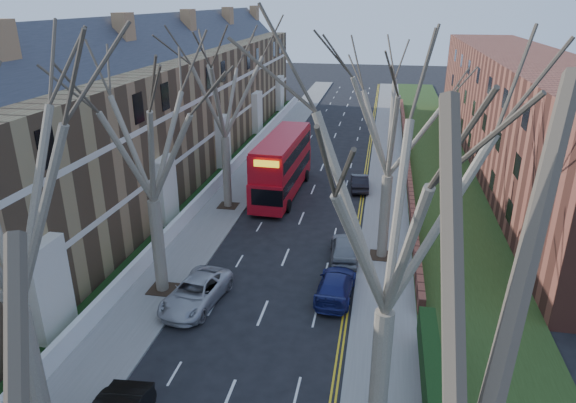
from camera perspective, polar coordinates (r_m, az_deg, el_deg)
The scene contains 15 objects.
pavement_left at distance 48.61m, azimuth -3.24°, elevation 4.28°, with size 3.00×102.00×0.12m, color slate.
pavement_right at distance 47.30m, azimuth 11.06°, elevation 3.41°, with size 3.00×102.00×0.12m, color slate.
terrace_left at distance 42.52m, azimuth -16.19°, elevation 8.56°, with size 9.70×78.00×13.60m.
flats_right at distance 51.43m, azimuth 24.49°, elevation 9.02°, with size 13.97×54.00×10.00m.
front_wall_left at distance 41.60m, azimuth -8.07°, elevation 1.87°, with size 0.30×78.00×1.00m.
grass_verge_right at distance 47.56m, azimuth 16.49°, elevation 3.12°, with size 6.00×102.00×0.06m.
tree_left_far at distance 25.15m, azimuth -15.58°, elevation 8.70°, with size 10.15×10.15×14.22m.
tree_left_dist at distance 36.08m, azimuth -7.32°, elevation 13.54°, with size 10.50×10.50×14.71m.
tree_right_mid at distance 14.89m, azimuth 11.85°, elevation 1.62°, with size 10.50×10.50×14.71m.
tree_right_far at distance 28.53m, azimuth 11.59°, elevation 10.51°, with size 10.15×10.15×14.22m.
double_decker_bus at distance 40.22m, azimuth -0.64°, elevation 3.88°, with size 3.10×11.10×4.60m.
car_left_far at distance 26.77m, azimuth -10.20°, elevation -9.92°, with size 2.25×4.89×1.36m, color #ABACB1.
car_right_near at distance 27.14m, azimuth 5.31°, elevation -9.25°, with size 1.81×4.46×1.29m, color navy.
car_right_mid at distance 30.86m, azimuth 6.26°, elevation -5.14°, with size 1.65×4.11×1.40m, color gray.
car_right_far at distance 42.11m, azimuth 7.95°, elevation 2.15°, with size 1.35×3.86×1.27m, color black.
Camera 1 is at (5.22, -6.03, 14.54)m, focal length 32.00 mm.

